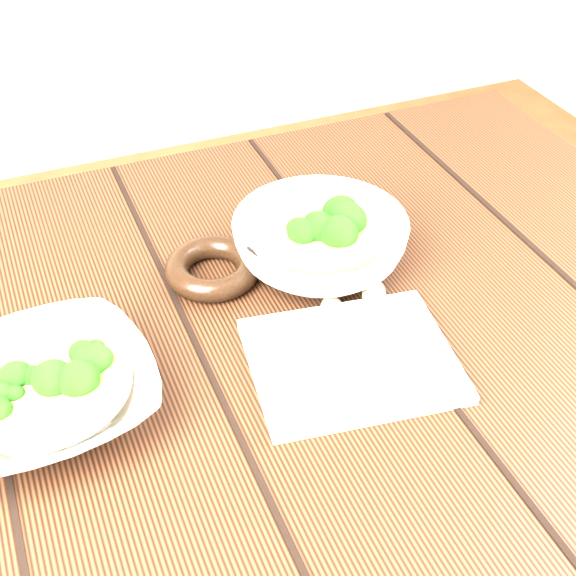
{
  "coord_description": "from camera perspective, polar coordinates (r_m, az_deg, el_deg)",
  "views": [
    {
      "loc": [
        -0.16,
        -0.57,
        1.31
      ],
      "look_at": [
        0.08,
        0.01,
        0.8
      ],
      "focal_mm": 50.0,
      "sensor_mm": 36.0,
      "label": 1
    }
  ],
  "objects": [
    {
      "name": "trivet",
      "position": [
        0.9,
        -5.38,
        1.41
      ],
      "size": [
        0.14,
        0.14,
        0.03
      ],
      "primitive_type": "torus",
      "rotation": [
        0.0,
        0.0,
        0.34
      ],
      "color": "black",
      "rests_on": "table"
    },
    {
      "name": "soup_bowl_back",
      "position": [
        0.9,
        2.3,
        3.29
      ],
      "size": [
        0.24,
        0.24,
        0.07
      ],
      "color": "silver",
      "rests_on": "table"
    },
    {
      "name": "spoon_left",
      "position": [
        0.82,
        3.42,
        -3.08
      ],
      "size": [
        0.07,
        0.16,
        0.01
      ],
      "color": "#A69F92",
      "rests_on": "napkin"
    },
    {
      "name": "soup_bowl_front",
      "position": [
        0.77,
        -16.84,
        -7.14
      ],
      "size": [
        0.22,
        0.22,
        0.06
      ],
      "color": "silver",
      "rests_on": "table"
    },
    {
      "name": "table",
      "position": [
        0.91,
        -4.45,
        -9.87
      ],
      "size": [
        1.2,
        0.8,
        0.75
      ],
      "color": "#391E10",
      "rests_on": "ground"
    },
    {
      "name": "spoon_right",
      "position": [
        0.84,
        6.02,
        -1.75
      ],
      "size": [
        0.1,
        0.15,
        0.01
      ],
      "color": "#A69F92",
      "rests_on": "napkin"
    },
    {
      "name": "napkin",
      "position": [
        0.8,
        4.55,
        -5.15
      ],
      "size": [
        0.22,
        0.19,
        0.01
      ],
      "primitive_type": "cube",
      "rotation": [
        0.0,
        0.0,
        -0.14
      ],
      "color": "beige",
      "rests_on": "table"
    }
  ]
}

